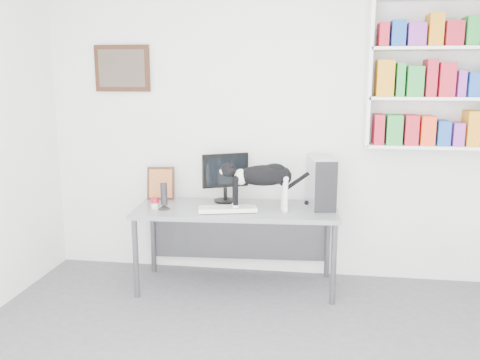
# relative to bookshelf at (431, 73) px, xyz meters

# --- Properties ---
(room) EXTENTS (4.01, 4.01, 2.70)m
(room) POSITION_rel_bookshelf_xyz_m (-1.40, -1.85, -0.50)
(room) COLOR #5D5D62
(room) RESTS_ON ground
(bookshelf) EXTENTS (1.03, 0.28, 1.24)m
(bookshelf) POSITION_rel_bookshelf_xyz_m (0.00, 0.00, 0.00)
(bookshelf) COLOR white
(bookshelf) RESTS_ON room
(wall_art) EXTENTS (0.52, 0.04, 0.42)m
(wall_art) POSITION_rel_bookshelf_xyz_m (-2.70, 0.12, 0.05)
(wall_art) COLOR #3F2014
(wall_art) RESTS_ON room
(desk) EXTENTS (1.76, 0.77, 0.72)m
(desk) POSITION_rel_bookshelf_xyz_m (-1.58, -0.27, -1.49)
(desk) COLOR slate
(desk) RESTS_ON room
(monitor) EXTENTS (0.47, 0.37, 0.45)m
(monitor) POSITION_rel_bookshelf_xyz_m (-1.71, -0.06, -0.91)
(monitor) COLOR black
(monitor) RESTS_ON desk
(keyboard) EXTENTS (0.52, 0.29, 0.04)m
(keyboard) POSITION_rel_bookshelf_xyz_m (-1.64, -0.39, -1.11)
(keyboard) COLOR white
(keyboard) RESTS_ON desk
(pc_tower) EXTENTS (0.27, 0.46, 0.44)m
(pc_tower) POSITION_rel_bookshelf_xyz_m (-0.87, -0.13, -0.91)
(pc_tower) COLOR #A9A8AD
(pc_tower) RESTS_ON desk
(speaker) EXTENTS (0.13, 0.13, 0.24)m
(speaker) POSITION_rel_bookshelf_xyz_m (-2.18, -0.40, -1.01)
(speaker) COLOR black
(speaker) RESTS_ON desk
(leaning_print) EXTENTS (0.26, 0.13, 0.31)m
(leaning_print) POSITION_rel_bookshelf_xyz_m (-2.32, -0.05, -0.98)
(leaning_print) COLOR #3F2014
(leaning_print) RESTS_ON desk
(soup_can) EXTENTS (0.08, 0.08, 0.10)m
(soup_can) POSITION_rel_bookshelf_xyz_m (-2.26, -0.39, -1.08)
(soup_can) COLOR #B10F24
(soup_can) RESTS_ON desk
(cat) EXTENTS (0.69, 0.31, 0.41)m
(cat) POSITION_rel_bookshelf_xyz_m (-1.35, -0.34, -0.93)
(cat) COLOR black
(cat) RESTS_ON desk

